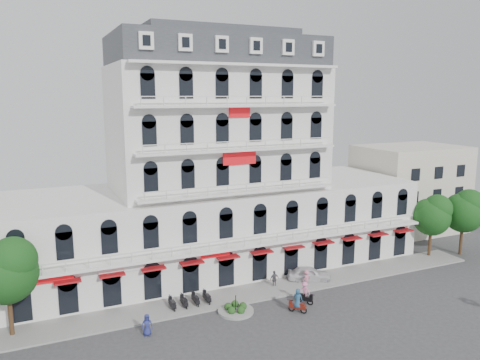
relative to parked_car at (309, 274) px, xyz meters
name	(u,v)px	position (x,y,z in m)	size (l,w,h in m)	color
ground	(300,337)	(-6.83, -9.50, -0.75)	(120.00, 120.00, 0.00)	#38383A
sidewalk	(252,293)	(-6.83, -0.50, -0.67)	(53.00, 4.00, 0.16)	gray
main_building	(217,178)	(-6.83, 8.50, 9.21)	(45.00, 15.00, 25.80)	silver
flank_building_east	(409,188)	(23.17, 10.50, 5.25)	(14.00, 10.00, 12.00)	beige
traffic_island	(236,310)	(-9.83, -3.50, -0.50)	(3.20, 3.20, 1.60)	gray
parked_scooter_row	(190,306)	(-13.18, -0.70, -0.75)	(4.40, 1.80, 1.10)	black
tree_west_inner	(7,269)	(-27.78, -0.02, 4.93)	(4.76, 4.76, 8.25)	#382314
tree_east_inner	(432,214)	(17.22, 0.48, 4.46)	(4.40, 4.37, 7.57)	#382314
tree_east_outer	(464,210)	(21.22, -0.52, 4.80)	(4.65, 4.65, 8.05)	#382314
parked_car	(309,274)	(0.00, 0.00, 0.00)	(1.78, 4.42, 1.51)	silver
rider_east	(298,301)	(-4.83, -5.77, 0.37)	(1.29, 1.32, 2.24)	maroon
rider_center	(305,292)	(-3.35, -4.53, 0.38)	(1.23, 1.38, 2.15)	black
pedestrian_left	(147,325)	(-17.94, -4.32, 0.15)	(0.88, 0.57, 1.81)	navy
pedestrian_mid	(274,279)	(-4.07, 0.00, 0.11)	(1.01, 0.42, 1.73)	#4E4D54
pedestrian_right	(306,278)	(-0.90, -0.96, 0.04)	(1.03, 0.59, 1.59)	pink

